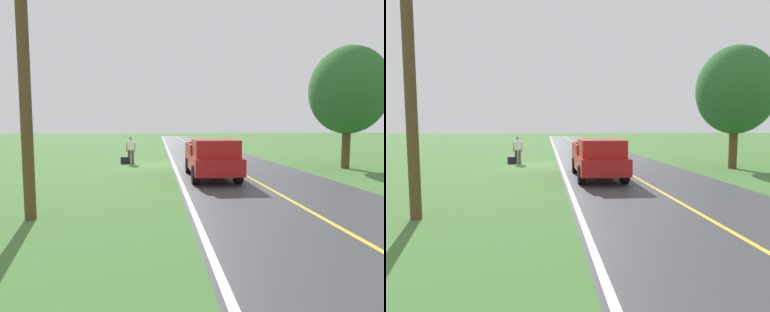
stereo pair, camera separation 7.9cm
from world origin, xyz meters
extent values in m
plane|color=#427033|center=(0.00, 0.00, 0.00)|extent=(200.00, 200.00, 0.00)
cube|color=#3D3D42|center=(-4.36, 0.00, 0.00)|extent=(6.92, 120.00, 0.00)
cube|color=silver|center=(-1.08, 0.00, 0.01)|extent=(0.16, 117.60, 0.00)
cube|color=gold|center=(-4.36, 0.00, 0.01)|extent=(0.14, 117.60, 0.00)
cylinder|color=#4C473D|center=(1.53, -0.49, 0.44)|extent=(0.18, 0.18, 0.88)
cylinder|color=#4C473D|center=(1.76, -0.72, 0.44)|extent=(0.18, 0.18, 0.88)
cube|color=white|center=(1.65, -0.60, 1.17)|extent=(0.41, 0.28, 0.58)
sphere|color=tan|center=(1.65, -0.60, 1.57)|extent=(0.23, 0.23, 0.23)
sphere|color=#4C564C|center=(1.65, -0.60, 1.65)|extent=(0.20, 0.20, 0.20)
cube|color=#234C2D|center=(1.66, -0.80, 1.20)|extent=(0.33, 0.22, 0.44)
cylinder|color=tan|center=(1.39, -0.60, 1.06)|extent=(0.10, 0.10, 0.58)
cylinder|color=tan|center=(1.91, -0.57, 1.06)|extent=(0.10, 0.10, 0.58)
cube|color=black|center=(2.07, -0.53, 0.22)|extent=(0.47, 0.22, 0.45)
cube|color=#B21919|center=(-2.55, 5.53, 0.75)|extent=(2.05, 5.42, 0.70)
cube|color=#B21919|center=(-2.54, 6.72, 1.46)|extent=(1.86, 2.18, 0.72)
cube|color=black|center=(-2.54, 6.72, 1.53)|extent=(1.69, 1.31, 0.43)
cube|color=#B21919|center=(-3.50, 4.46, 1.33)|extent=(0.13, 3.02, 0.45)
cube|color=#B21919|center=(-1.62, 4.45, 1.33)|extent=(0.13, 3.02, 0.45)
cube|color=#B21919|center=(-2.57, 2.94, 1.33)|extent=(1.84, 0.12, 0.45)
cylinder|color=black|center=(-3.44, 7.29, 0.40)|extent=(0.31, 0.80, 0.80)
cylinder|color=black|center=(-1.64, 7.28, 0.40)|extent=(0.31, 0.80, 0.80)
cylinder|color=black|center=(-3.46, 3.99, 0.40)|extent=(0.31, 0.80, 0.80)
cylinder|color=black|center=(-1.66, 3.98, 0.40)|extent=(0.31, 0.80, 0.80)
cylinder|color=brown|center=(-10.75, 3.07, 1.31)|extent=(0.46, 0.46, 2.61)
ellipsoid|color=#2D662D|center=(-10.75, 3.07, 4.42)|extent=(4.25, 4.25, 4.89)
cylinder|color=brown|center=(3.17, 11.90, 3.90)|extent=(0.28, 0.28, 7.80)
camera|label=1|loc=(-0.12, 20.41, 2.38)|focal=30.21mm
camera|label=2|loc=(-0.20, 20.42, 2.38)|focal=30.21mm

